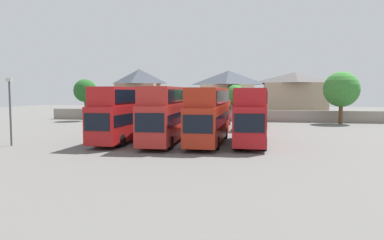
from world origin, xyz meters
TOP-DOWN VIEW (x-y plane):
  - ground at (0.00, 18.00)m, footprint 140.00×140.00m
  - depot_boundary_wall at (0.00, 25.55)m, footprint 56.00×0.50m
  - bus_1 at (-5.93, 0.49)m, footprint 2.80×11.67m
  - bus_2 at (-1.89, 0.01)m, footprint 2.96×11.84m
  - bus_3 at (2.01, 0.48)m, footprint 2.78×12.06m
  - bus_4 at (5.77, 0.38)m, footprint 2.81×10.25m
  - bus_5 at (-6.00, 15.80)m, footprint 3.19×10.61m
  - bus_6 at (-1.35, 15.96)m, footprint 2.97×10.57m
  - bus_7 at (1.49, 15.89)m, footprint 2.86×11.34m
  - bus_8 at (5.81, 15.46)m, footprint 2.92×11.01m
  - house_terrace_left at (-15.40, 33.91)m, footprint 7.75×6.96m
  - house_terrace_centre at (1.44, 32.63)m, footprint 9.49×8.22m
  - house_terrace_right at (12.88, 33.96)m, footprint 10.91×8.04m
  - tree_left_of_lot at (-20.75, 22.55)m, footprint 3.67×3.67m
  - tree_behind_wall at (18.40, 23.55)m, footprint 5.12×5.12m
  - tree_right_of_lot at (2.79, 28.05)m, footprint 3.45×3.45m
  - lamp_post_lot_edge at (-14.63, -4.00)m, footprint 0.50×0.24m

SIDE VIEW (x-z plane):
  - ground at x=0.00m, z-range 0.00..0.00m
  - depot_boundary_wall at x=0.00m, z-range 0.00..1.80m
  - bus_8 at x=5.81m, z-range 0.24..3.50m
  - bus_7 at x=1.49m, z-range 0.24..3.68m
  - bus_4 at x=5.77m, z-range 0.31..5.25m
  - bus_3 at x=2.01m, z-range 0.32..5.29m
  - bus_6 at x=-1.35m, z-range 0.32..5.37m
  - bus_1 at x=-5.93m, z-range 0.32..5.38m
  - bus_5 at x=-6.00m, z-range 0.32..5.39m
  - bus_2 at x=-1.89m, z-range 0.32..5.39m
  - lamp_post_lot_edge at x=-14.63m, z-range 0.44..6.27m
  - tree_right_of_lot at x=2.79m, z-range 1.14..6.97m
  - house_terrace_right at x=12.88m, z-range 0.07..8.17m
  - house_terrace_centre at x=1.44m, z-range 0.09..8.49m
  - house_terrace_left at x=-15.40m, z-range 0.09..9.02m
  - tree_left_of_lot at x=-20.75m, z-range 1.47..8.16m
  - tree_behind_wall at x=18.40m, z-range 1.21..8.80m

